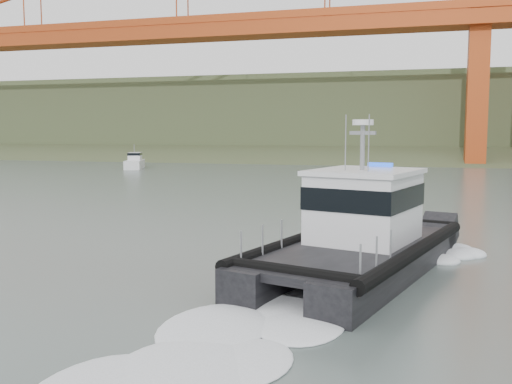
# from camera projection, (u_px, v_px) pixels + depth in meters

# --- Properties ---
(ground) EXTENTS (400.00, 400.00, 0.00)m
(ground) POSITION_uv_depth(u_px,v_px,m) (136.00, 282.00, 20.58)
(ground) COLOR #4D5B55
(ground) RESTS_ON ground
(headlands) EXTENTS (500.00, 105.36, 27.12)m
(headlands) POSITION_uv_depth(u_px,v_px,m) (378.00, 124.00, 139.82)
(headlands) COLOR #3A4A2A
(headlands) RESTS_ON ground
(patrol_boat) EXTENTS (7.72, 13.23, 6.05)m
(patrol_boat) POSITION_uv_depth(u_px,v_px,m) (360.00, 233.00, 21.89)
(patrol_boat) COLOR black
(patrol_boat) RESTS_ON ground
(motorboat) EXTENTS (4.33, 6.91, 3.61)m
(motorboat) POSITION_uv_depth(u_px,v_px,m) (135.00, 162.00, 82.51)
(motorboat) COLOR white
(motorboat) RESTS_ON ground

